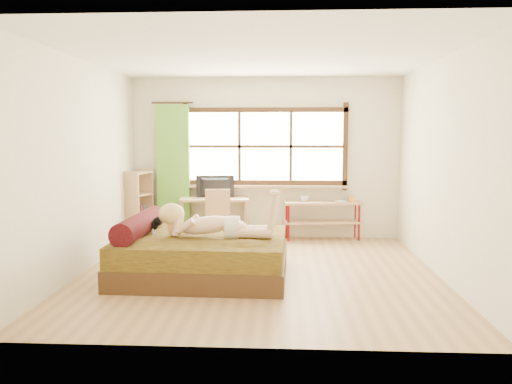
# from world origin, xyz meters

# --- Properties ---
(floor) EXTENTS (4.50, 4.50, 0.00)m
(floor) POSITION_xyz_m (0.00, 0.00, 0.00)
(floor) COLOR #9E754C
(floor) RESTS_ON ground
(ceiling) EXTENTS (4.50, 4.50, 0.00)m
(ceiling) POSITION_xyz_m (0.00, 0.00, 2.70)
(ceiling) COLOR white
(ceiling) RESTS_ON wall_back
(wall_back) EXTENTS (4.50, 0.00, 4.50)m
(wall_back) POSITION_xyz_m (0.00, 2.25, 1.35)
(wall_back) COLOR silver
(wall_back) RESTS_ON floor
(wall_front) EXTENTS (4.50, 0.00, 4.50)m
(wall_front) POSITION_xyz_m (0.00, -2.25, 1.35)
(wall_front) COLOR silver
(wall_front) RESTS_ON floor
(wall_left) EXTENTS (0.00, 4.50, 4.50)m
(wall_left) POSITION_xyz_m (-2.25, 0.00, 1.35)
(wall_left) COLOR silver
(wall_left) RESTS_ON floor
(wall_right) EXTENTS (0.00, 4.50, 4.50)m
(wall_right) POSITION_xyz_m (2.25, 0.00, 1.35)
(wall_right) COLOR silver
(wall_right) RESTS_ON floor
(window) EXTENTS (2.80, 0.16, 1.46)m
(window) POSITION_xyz_m (0.00, 2.22, 1.51)
(window) COLOR #FFEDBF
(window) RESTS_ON wall_back
(curtain) EXTENTS (0.55, 0.10, 2.20)m
(curtain) POSITION_xyz_m (-1.55, 2.13, 1.15)
(curtain) COLOR #4A8C26
(curtain) RESTS_ON wall_back
(bed) EXTENTS (2.09, 1.69, 0.78)m
(bed) POSITION_xyz_m (-0.73, -0.18, 0.28)
(bed) COLOR #372610
(bed) RESTS_ON floor
(woman) EXTENTS (1.44, 0.45, 0.61)m
(woman) POSITION_xyz_m (-0.53, -0.23, 0.82)
(woman) COLOR beige
(woman) RESTS_ON bed
(kitten) EXTENTS (0.31, 0.13, 0.24)m
(kitten) POSITION_xyz_m (-1.40, -0.08, 0.63)
(kitten) COLOR black
(kitten) RESTS_ON bed
(desk) EXTENTS (1.17, 0.61, 0.70)m
(desk) POSITION_xyz_m (-0.83, 1.95, 0.61)
(desk) COLOR tan
(desk) RESTS_ON floor
(monitor) EXTENTS (0.64, 0.14, 0.37)m
(monitor) POSITION_xyz_m (-0.83, 2.00, 0.89)
(monitor) COLOR black
(monitor) RESTS_ON desk
(chair) EXTENTS (0.43, 0.43, 0.88)m
(chair) POSITION_xyz_m (-0.73, 1.58, 0.49)
(chair) COLOR tan
(chair) RESTS_ON floor
(pipe_shelf) EXTENTS (1.31, 0.46, 0.73)m
(pipe_shelf) POSITION_xyz_m (0.98, 2.07, 0.47)
(pipe_shelf) COLOR tan
(pipe_shelf) RESTS_ON floor
(cup) EXTENTS (0.14, 0.14, 0.10)m
(cup) POSITION_xyz_m (0.67, 2.07, 0.69)
(cup) COLOR gray
(cup) RESTS_ON pipe_shelf
(book) EXTENTS (0.20, 0.25, 0.02)m
(book) POSITION_xyz_m (1.17, 2.07, 0.65)
(book) COLOR gray
(book) RESTS_ON pipe_shelf
(bookshelf) EXTENTS (0.39, 0.55, 1.16)m
(bookshelf) POSITION_xyz_m (-2.08, 1.86, 0.59)
(bookshelf) COLOR tan
(bookshelf) RESTS_ON floor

